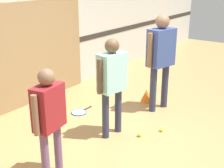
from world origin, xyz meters
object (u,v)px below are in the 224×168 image
(racket_spare_on_floor, at_px, (49,116))
(tennis_ball_stray_right, at_px, (161,130))
(person_student_left, at_px, (49,113))
(tennis_ball_near_instructor, at_px, (140,135))
(person_student_right, at_px, (161,52))
(training_cone, at_px, (146,96))
(person_instructor, at_px, (112,77))
(racket_second_spare, at_px, (80,112))
(tennis_ball_by_spare_racket, at_px, (58,112))

(racket_spare_on_floor, relative_size, tennis_ball_stray_right, 7.22)
(person_student_left, height_order, tennis_ball_near_instructor, person_student_left)
(person_student_right, bearing_deg, tennis_ball_near_instructor, 28.02)
(tennis_ball_stray_right, distance_m, training_cone, 1.28)
(person_instructor, relative_size, tennis_ball_near_instructor, 23.58)
(racket_second_spare, bearing_deg, racket_spare_on_floor, 144.20)
(racket_spare_on_floor, relative_size, training_cone, 1.82)
(person_student_left, xyz_separation_m, racket_second_spare, (1.66, 1.01, -0.88))
(tennis_ball_by_spare_racket, bearing_deg, person_student_left, -136.75)
(racket_spare_on_floor, xyz_separation_m, training_cone, (1.63, -1.08, 0.12))
(person_student_right, relative_size, training_cone, 6.82)
(person_instructor, relative_size, tennis_ball_stray_right, 23.58)
(person_student_left, relative_size, training_cone, 5.48)
(racket_second_spare, relative_size, training_cone, 1.94)
(tennis_ball_by_spare_racket, relative_size, tennis_ball_stray_right, 1.00)
(person_student_left, distance_m, tennis_ball_by_spare_racket, 2.07)
(racket_second_spare, height_order, tennis_ball_by_spare_racket, tennis_ball_by_spare_racket)
(training_cone, bearing_deg, racket_spare_on_floor, 146.43)
(tennis_ball_by_spare_racket, xyz_separation_m, training_cone, (1.47, -1.03, 0.10))
(person_instructor, distance_m, person_student_left, 1.35)
(tennis_ball_near_instructor, bearing_deg, tennis_ball_by_spare_racket, 95.26)
(training_cone, bearing_deg, tennis_ball_near_instructor, -154.50)
(person_instructor, relative_size, training_cone, 5.95)
(racket_second_spare, relative_size, tennis_ball_by_spare_racket, 7.68)
(racket_spare_on_floor, xyz_separation_m, tennis_ball_stray_right, (0.67, -1.92, 0.02))
(person_instructor, xyz_separation_m, racket_second_spare, (0.32, 0.97, -0.95))
(person_student_right, relative_size, tennis_ball_by_spare_racket, 27.02)
(person_student_right, xyz_separation_m, racket_second_spare, (-1.02, 1.10, -1.09))
(racket_spare_on_floor, height_order, tennis_ball_by_spare_racket, tennis_ball_by_spare_racket)
(racket_spare_on_floor, distance_m, training_cone, 1.96)
(racket_second_spare, distance_m, tennis_ball_stray_right, 1.60)
(person_student_left, height_order, training_cone, person_student_left)
(person_student_right, height_order, tennis_ball_near_instructor, person_student_right)
(tennis_ball_stray_right, bearing_deg, racket_second_spare, 97.95)
(person_instructor, distance_m, tennis_ball_near_instructor, 1.03)
(person_student_left, relative_size, racket_spare_on_floor, 3.01)
(racket_second_spare, distance_m, training_cone, 1.41)
(tennis_ball_by_spare_racket, height_order, tennis_ball_stray_right, same)
(tennis_ball_near_instructor, height_order, tennis_ball_stray_right, same)
(person_student_left, bearing_deg, racket_second_spare, 22.15)
(person_instructor, bearing_deg, person_student_right, 3.55)
(tennis_ball_stray_right, bearing_deg, person_student_right, 30.89)
(person_instructor, distance_m, person_student_right, 1.35)
(person_instructor, xyz_separation_m, training_cone, (1.51, 0.22, -0.83))
(person_student_left, distance_m, tennis_ball_stray_right, 2.14)
(racket_spare_on_floor, xyz_separation_m, tennis_ball_near_instructor, (0.31, -1.71, 0.02))
(person_instructor, relative_size, racket_second_spare, 3.07)
(racket_spare_on_floor, bearing_deg, tennis_ball_stray_right, -41.42)
(person_student_left, bearing_deg, training_cone, -3.90)
(racket_spare_on_floor, relative_size, tennis_ball_by_spare_racket, 7.22)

